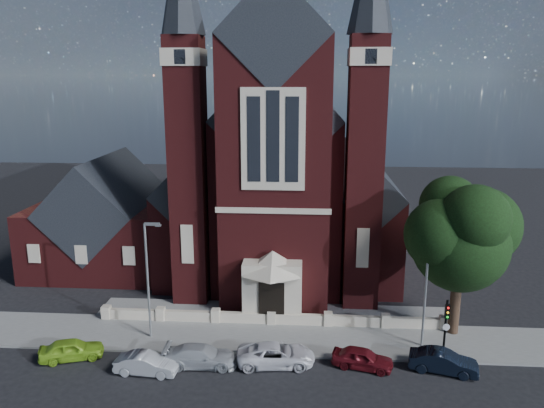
% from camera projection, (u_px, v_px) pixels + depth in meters
% --- Properties ---
extents(ground, '(120.00, 120.00, 0.00)m').
position_uv_depth(ground, '(278.00, 280.00, 45.93)').
color(ground, black).
rests_on(ground, ground).
extents(pavement_strip, '(60.00, 5.00, 0.12)m').
position_uv_depth(pavement_strip, '(269.00, 338.00, 35.75)').
color(pavement_strip, slate).
rests_on(pavement_strip, ground).
extents(forecourt_paving, '(26.00, 3.00, 0.14)m').
position_uv_depth(forecourt_paving, '(273.00, 312.00, 39.63)').
color(forecourt_paving, slate).
rests_on(forecourt_paving, ground).
extents(forecourt_wall, '(24.00, 0.40, 0.90)m').
position_uv_depth(forecourt_wall, '(272.00, 325.00, 37.69)').
color(forecourt_wall, beige).
rests_on(forecourt_wall, ground).
extents(church, '(20.01, 34.90, 29.20)m').
position_uv_depth(church, '(283.00, 171.00, 51.69)').
color(church, '#4F1516').
rests_on(church, ground).
extents(parish_hall, '(12.00, 12.20, 10.24)m').
position_uv_depth(parish_hall, '(108.00, 223.00, 48.96)').
color(parish_hall, '#4F1516').
rests_on(parish_hall, ground).
extents(street_tree, '(6.40, 6.60, 10.70)m').
position_uv_depth(street_tree, '(464.00, 238.00, 34.43)').
color(street_tree, black).
rests_on(street_tree, ground).
extents(street_lamp_left, '(1.16, 0.22, 8.09)m').
position_uv_depth(street_lamp_left, '(149.00, 274.00, 34.71)').
color(street_lamp_left, gray).
rests_on(street_lamp_left, ground).
extents(street_lamp_right, '(1.16, 0.22, 8.09)m').
position_uv_depth(street_lamp_right, '(428.00, 281.00, 33.50)').
color(street_lamp_right, gray).
rests_on(street_lamp_right, ground).
extents(traffic_signal, '(0.28, 0.42, 4.00)m').
position_uv_depth(traffic_signal, '(446.00, 322.00, 32.39)').
color(traffic_signal, black).
rests_on(traffic_signal, ground).
extents(car_lime_van, '(4.14, 2.71, 1.31)m').
position_uv_depth(car_lime_van, '(72.00, 349.00, 32.99)').
color(car_lime_van, '#84BB25').
rests_on(car_lime_van, ground).
extents(car_silver_a, '(3.84, 1.57, 1.24)m').
position_uv_depth(car_silver_a, '(146.00, 364.00, 31.39)').
color(car_silver_a, '#9B9EA2').
rests_on(car_silver_a, ground).
extents(car_silver_b, '(4.49, 1.90, 1.29)m').
position_uv_depth(car_silver_b, '(201.00, 356.00, 32.22)').
color(car_silver_b, '#AAAEB2').
rests_on(car_silver_b, ground).
extents(car_white_suv, '(4.94, 2.61, 1.32)m').
position_uv_depth(car_white_suv, '(276.00, 355.00, 32.35)').
color(car_white_suv, white).
rests_on(car_white_suv, ground).
extents(car_dark_red, '(3.92, 2.33, 1.25)m').
position_uv_depth(car_dark_red, '(362.00, 358.00, 32.01)').
color(car_dark_red, '#5C0F17').
rests_on(car_dark_red, ground).
extents(car_navy, '(4.24, 2.34, 1.32)m').
position_uv_depth(car_navy, '(443.00, 362.00, 31.54)').
color(car_navy, black).
rests_on(car_navy, ground).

